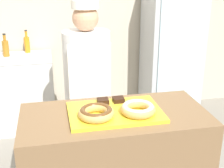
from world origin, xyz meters
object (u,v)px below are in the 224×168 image
Objects in this scene: donut_chocolate_glaze at (96,112)px; serving_tray at (115,112)px; donut_light_glaze at (138,109)px; bottle_orange_b at (27,44)px; brownie_back_right at (119,100)px; baker_person at (88,92)px; beverage_fridge at (171,51)px; chest_freezer at (11,93)px; brownie_back_left at (103,101)px; bottle_amber_b at (6,48)px.

serving_tray is at bearing 27.24° from donut_chocolate_glaze.
donut_light_glaze is 0.85× the size of bottle_orange_b.
baker_person reaches higher than brownie_back_right.
donut_chocolate_glaze is at bearing -152.76° from serving_tray.
beverage_fridge is 1.71× the size of chest_freezer.
brownie_back_left is at bearing 180.00° from brownie_back_right.
bottle_amber_b is (-0.84, 1.70, 0.02)m from brownie_back_left.
donut_light_glaze reaches higher than chest_freezer.
serving_tray is 0.61× the size of chest_freezer.
brownie_back_right is 0.56m from baker_person.
bottle_amber_b is at bearing 116.03° from serving_tray.
chest_freezer is at bearing 120.14° from brownie_back_right.
baker_person is (0.04, 0.73, -0.15)m from donut_chocolate_glaze.
bottle_orange_b is (-0.56, 1.32, 0.15)m from baker_person.
serving_tray is 0.67m from baker_person.
beverage_fridge is at bearing 55.63° from donut_chocolate_glaze.
donut_chocolate_glaze is 3.03× the size of brownie_back_left.
brownie_back_left is 0.29× the size of bottle_amber_b.
beverage_fridge is 2.07m from chest_freezer.
bottle_orange_b is at bearing 113.16° from baker_person.
donut_chocolate_glaze is 0.14× the size of baker_person.
chest_freezer is at bearing 119.19° from donut_light_glaze.
bottle_orange_b is (0.23, 0.19, 0.55)m from chest_freezer.
chest_freezer is 0.63m from bottle_orange_b.
serving_tray is 8.11× the size of brownie_back_right.
brownie_back_right is (0.20, 0.21, -0.02)m from donut_chocolate_glaze.
baker_person is 1.44m from chest_freezer.
donut_chocolate_glaze is 1.00× the size of donut_light_glaze.
chest_freezer is (-0.84, 1.64, -0.53)m from brownie_back_left.
beverage_fridge reaches higher than donut_chocolate_glaze.
serving_tray is 2.11m from beverage_fridge.
donut_light_glaze is at bearing -118.04° from beverage_fridge.
bottle_orange_b is at bearing 29.01° from bottle_amber_b.
serving_tray is at bearing -122.33° from beverage_fridge.
donut_chocolate_glaze is 0.75m from baker_person.
baker_person is at bearing 107.06° from brownie_back_right.
baker_person is at bearing 87.02° from donut_chocolate_glaze.
brownie_back_right is at bearing 0.00° from brownie_back_left.
donut_chocolate_glaze is (-0.14, -0.07, 0.05)m from serving_tray.
beverage_fridge is (1.07, 1.64, -0.11)m from brownie_back_right.
chest_freezer is (-2.02, 0.01, -0.42)m from beverage_fridge.
brownie_back_left is at bearing -62.91° from chest_freezer.
serving_tray is 2.29× the size of bottle_orange_b.
brownie_back_right is 0.05× the size of baker_person.
brownie_back_left is at bearing 68.69° from donut_chocolate_glaze.
brownie_back_right is at bearing -60.65° from bottle_amber_b.
bottle_orange_b is (-0.81, 2.05, 0.00)m from donut_light_glaze.
brownie_back_right is at bearing 111.31° from donut_light_glaze.
serving_tray is 2.06m from chest_freezer.
bottle_orange_b is at bearing 111.47° from donut_light_glaze.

